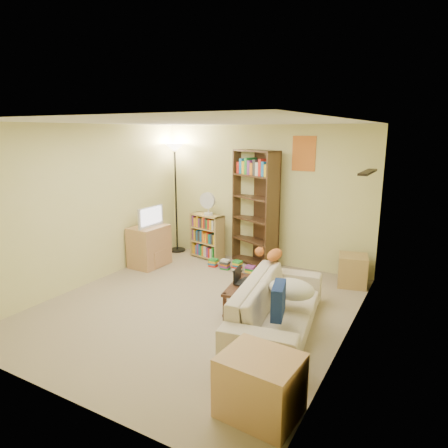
{
  "coord_description": "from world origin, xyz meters",
  "views": [
    {
      "loc": [
        2.84,
        -4.33,
        2.38
      ],
      "look_at": [
        0.05,
        0.68,
        1.05
      ],
      "focal_mm": 32.0,
      "sensor_mm": 36.0,
      "label": 1
    }
  ],
  "objects_px": {
    "television": "(148,216)",
    "tabby_cat": "(272,254)",
    "tall_bookshelf": "(255,206)",
    "short_bookshelf": "(207,236)",
    "sofa": "(278,306)",
    "coffee_table": "(248,295)",
    "mug": "(252,289)",
    "floor_lamp": "(175,166)",
    "side_table": "(352,270)",
    "desk_fan": "(208,203)",
    "laptop": "(246,282)",
    "tv_stand": "(149,246)",
    "end_cabinet": "(260,385)"
  },
  "relations": [
    {
      "from": "television",
      "to": "tabby_cat",
      "type": "bearing_deg",
      "value": -96.53
    },
    {
      "from": "tall_bookshelf",
      "to": "short_bookshelf",
      "type": "xyz_separation_m",
      "value": [
        -0.95,
        -0.1,
        -0.67
      ]
    },
    {
      "from": "sofa",
      "to": "coffee_table",
      "type": "distance_m",
      "value": 0.61
    },
    {
      "from": "mug",
      "to": "floor_lamp",
      "type": "distance_m",
      "value": 3.56
    },
    {
      "from": "coffee_table",
      "to": "side_table",
      "type": "distance_m",
      "value": 1.94
    },
    {
      "from": "sofa",
      "to": "floor_lamp",
      "type": "distance_m",
      "value": 3.95
    },
    {
      "from": "mug",
      "to": "television",
      "type": "xyz_separation_m",
      "value": [
        -2.53,
        1.04,
        0.49
      ]
    },
    {
      "from": "short_bookshelf",
      "to": "desk_fan",
      "type": "bearing_deg",
      "value": -30.61
    },
    {
      "from": "laptop",
      "to": "side_table",
      "type": "distance_m",
      "value": 1.94
    },
    {
      "from": "tabby_cat",
      "to": "coffee_table",
      "type": "distance_m",
      "value": 0.68
    },
    {
      "from": "desk_fan",
      "to": "floor_lamp",
      "type": "distance_m",
      "value": 1.05
    },
    {
      "from": "tabby_cat",
      "to": "floor_lamp",
      "type": "distance_m",
      "value": 3.13
    },
    {
      "from": "laptop",
      "to": "desk_fan",
      "type": "distance_m",
      "value": 2.41
    },
    {
      "from": "tv_stand",
      "to": "side_table",
      "type": "height_order",
      "value": "tv_stand"
    },
    {
      "from": "desk_fan",
      "to": "television",
      "type": "bearing_deg",
      "value": -130.7
    },
    {
      "from": "tall_bookshelf",
      "to": "end_cabinet",
      "type": "height_order",
      "value": "tall_bookshelf"
    },
    {
      "from": "tabby_cat",
      "to": "mug",
      "type": "relative_size",
      "value": 4.74
    },
    {
      "from": "desk_fan",
      "to": "side_table",
      "type": "bearing_deg",
      "value": -1.16
    },
    {
      "from": "television",
      "to": "tv_stand",
      "type": "bearing_deg",
      "value": 0.0
    },
    {
      "from": "tabby_cat",
      "to": "side_table",
      "type": "xyz_separation_m",
      "value": [
        0.9,
        1.17,
        -0.45
      ]
    },
    {
      "from": "tabby_cat",
      "to": "coffee_table",
      "type": "relative_size",
      "value": 0.54
    },
    {
      "from": "tv_stand",
      "to": "television",
      "type": "height_order",
      "value": "television"
    },
    {
      "from": "tall_bookshelf",
      "to": "television",
      "type": "bearing_deg",
      "value": -124.19
    },
    {
      "from": "television",
      "to": "desk_fan",
      "type": "height_order",
      "value": "desk_fan"
    },
    {
      "from": "tall_bookshelf",
      "to": "desk_fan",
      "type": "distance_m",
      "value": 0.91
    },
    {
      "from": "laptop",
      "to": "floor_lamp",
      "type": "bearing_deg",
      "value": 59.05
    },
    {
      "from": "television",
      "to": "end_cabinet",
      "type": "bearing_deg",
      "value": -126.08
    },
    {
      "from": "tabby_cat",
      "to": "short_bookshelf",
      "type": "distance_m",
      "value": 2.25
    },
    {
      "from": "tall_bookshelf",
      "to": "tv_stand",
      "type": "bearing_deg",
      "value": -124.19
    },
    {
      "from": "tabby_cat",
      "to": "tv_stand",
      "type": "distance_m",
      "value": 2.57
    },
    {
      "from": "mug",
      "to": "television",
      "type": "bearing_deg",
      "value": 157.7
    },
    {
      "from": "laptop",
      "to": "floor_lamp",
      "type": "relative_size",
      "value": 0.16
    },
    {
      "from": "end_cabinet",
      "to": "desk_fan",
      "type": "bearing_deg",
      "value": 127.11
    },
    {
      "from": "short_bookshelf",
      "to": "coffee_table",
      "type": "bearing_deg",
      "value": -33.75
    },
    {
      "from": "coffee_table",
      "to": "mug",
      "type": "relative_size",
      "value": 8.82
    },
    {
      "from": "laptop",
      "to": "mug",
      "type": "relative_size",
      "value": 3.27
    },
    {
      "from": "end_cabinet",
      "to": "side_table",
      "type": "bearing_deg",
      "value": 88.82
    },
    {
      "from": "tabby_cat",
      "to": "side_table",
      "type": "bearing_deg",
      "value": 52.48
    },
    {
      "from": "mug",
      "to": "short_bookshelf",
      "type": "height_order",
      "value": "short_bookshelf"
    },
    {
      "from": "television",
      "to": "desk_fan",
      "type": "bearing_deg",
      "value": -38.76
    },
    {
      "from": "side_table",
      "to": "television",
      "type": "bearing_deg",
      "value": -166.97
    },
    {
      "from": "coffee_table",
      "to": "television",
      "type": "xyz_separation_m",
      "value": [
        -2.38,
        0.85,
        0.68
      ]
    },
    {
      "from": "tabby_cat",
      "to": "floor_lamp",
      "type": "xyz_separation_m",
      "value": [
        -2.62,
        1.37,
        1.02
      ]
    },
    {
      "from": "coffee_table",
      "to": "desk_fan",
      "type": "height_order",
      "value": "desk_fan"
    },
    {
      "from": "coffee_table",
      "to": "floor_lamp",
      "type": "bearing_deg",
      "value": 134.25
    },
    {
      "from": "coffee_table",
      "to": "side_table",
      "type": "height_order",
      "value": "side_table"
    },
    {
      "from": "side_table",
      "to": "laptop",
      "type": "bearing_deg",
      "value": -124.24
    },
    {
      "from": "tall_bookshelf",
      "to": "end_cabinet",
      "type": "xyz_separation_m",
      "value": [
        1.72,
        -3.61,
        -0.82
      ]
    },
    {
      "from": "coffee_table",
      "to": "tv_stand",
      "type": "relative_size",
      "value": 1.25
    },
    {
      "from": "tv_stand",
      "to": "short_bookshelf",
      "type": "distance_m",
      "value": 1.12
    }
  ]
}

